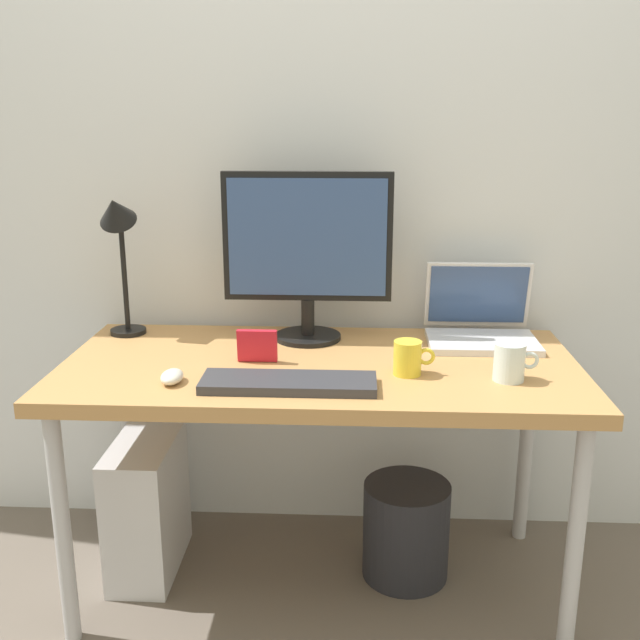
% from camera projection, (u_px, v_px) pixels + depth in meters
% --- Properties ---
extents(ground_plane, '(6.00, 6.00, 0.00)m').
position_uv_depth(ground_plane, '(320.00, 581.00, 2.25)').
color(ground_plane, '#665B51').
extents(back_wall, '(4.40, 0.04, 2.60)m').
position_uv_depth(back_wall, '(327.00, 135.00, 2.28)').
color(back_wall, silver).
rests_on(back_wall, ground_plane).
extents(desk, '(1.43, 0.69, 0.70)m').
position_uv_depth(desk, '(320.00, 382.00, 2.07)').
color(desk, '#B7844C').
rests_on(desk, ground_plane).
extents(monitor, '(0.50, 0.20, 0.50)m').
position_uv_depth(monitor, '(307.00, 247.00, 2.19)').
color(monitor, black).
rests_on(monitor, desk).
extents(laptop, '(0.32, 0.27, 0.23)m').
position_uv_depth(laptop, '(480.00, 322.00, 2.24)').
color(laptop, silver).
rests_on(laptop, desk).
extents(desk_lamp, '(0.11, 0.16, 0.45)m').
position_uv_depth(desk_lamp, '(118.00, 233.00, 2.20)').
color(desk_lamp, black).
rests_on(desk_lamp, desk).
extents(keyboard, '(0.44, 0.14, 0.02)m').
position_uv_depth(keyboard, '(289.00, 383.00, 1.86)').
color(keyboard, '#333338').
rests_on(keyboard, desk).
extents(mouse, '(0.06, 0.09, 0.03)m').
position_uv_depth(mouse, '(172.00, 377.00, 1.89)').
color(mouse, silver).
rests_on(mouse, desk).
extents(coffee_mug, '(0.11, 0.07, 0.09)m').
position_uv_depth(coffee_mug, '(408.00, 358.00, 1.95)').
color(coffee_mug, yellow).
rests_on(coffee_mug, desk).
extents(glass_cup, '(0.12, 0.08, 0.10)m').
position_uv_depth(glass_cup, '(510.00, 362.00, 1.90)').
color(glass_cup, silver).
rests_on(glass_cup, desk).
extents(photo_frame, '(0.11, 0.02, 0.09)m').
position_uv_depth(photo_frame, '(257.00, 346.00, 2.04)').
color(photo_frame, red).
rests_on(photo_frame, desk).
extents(computer_tower, '(0.18, 0.36, 0.42)m').
position_uv_depth(computer_tower, '(147.00, 505.00, 2.27)').
color(computer_tower, silver).
rests_on(computer_tower, ground_plane).
extents(wastebasket, '(0.26, 0.26, 0.30)m').
position_uv_depth(wastebasket, '(406.00, 530.00, 2.25)').
color(wastebasket, '#232328').
rests_on(wastebasket, ground_plane).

